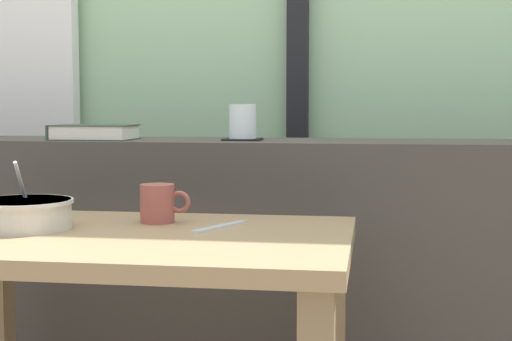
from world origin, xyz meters
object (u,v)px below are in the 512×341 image
(juice_glass, at_px, (243,123))
(ceramic_mug, at_px, (158,203))
(soup_bowl, at_px, (24,214))
(breakfast_table, at_px, (126,298))
(fork_utensil, at_px, (220,227))
(coaster_square, at_px, (243,139))
(closed_book, at_px, (94,132))

(juice_glass, height_order, ceramic_mug, juice_glass)
(soup_bowl, distance_m, ceramic_mug, 0.28)
(breakfast_table, xyz_separation_m, fork_utensil, (0.18, 0.09, 0.14))
(coaster_square, relative_size, juice_glass, 1.07)
(breakfast_table, height_order, juice_glass, juice_glass)
(breakfast_table, distance_m, fork_utensil, 0.24)
(closed_book, height_order, fork_utensil, closed_book)
(closed_book, bearing_deg, breakfast_table, -63.93)
(fork_utensil, bearing_deg, coaster_square, 120.15)
(juice_glass, bearing_deg, ceramic_mug, -105.21)
(breakfast_table, height_order, ceramic_mug, ceramic_mug)
(closed_book, xyz_separation_m, ceramic_mug, (0.30, -0.40, -0.14))
(juice_glass, height_order, soup_bowl, juice_glass)
(soup_bowl, bearing_deg, breakfast_table, -4.56)
(soup_bowl, xyz_separation_m, ceramic_mug, (0.26, 0.13, 0.01))
(coaster_square, distance_m, juice_glass, 0.04)
(ceramic_mug, bearing_deg, fork_utensil, -20.33)
(coaster_square, bearing_deg, ceramic_mug, -105.21)
(soup_bowl, bearing_deg, juice_glass, 56.13)
(breakfast_table, height_order, closed_book, closed_book)
(soup_bowl, height_order, ceramic_mug, soup_bowl)
(juice_glass, bearing_deg, closed_book, -176.61)
(closed_book, height_order, ceramic_mug, closed_book)
(coaster_square, relative_size, fork_utensil, 0.59)
(closed_book, bearing_deg, coaster_square, 3.39)
(breakfast_table, bearing_deg, soup_bowl, 175.44)
(juice_glass, bearing_deg, coaster_square, 180.00)
(coaster_square, relative_size, closed_book, 0.45)
(coaster_square, height_order, juice_glass, juice_glass)
(fork_utensil, relative_size, ceramic_mug, 1.50)
(juice_glass, distance_m, closed_book, 0.42)
(breakfast_table, relative_size, juice_glass, 9.85)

